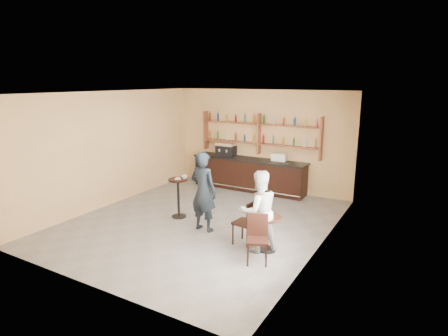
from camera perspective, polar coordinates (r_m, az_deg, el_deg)
The scene contains 23 objects.
floor at distance 9.57m, azimuth -3.47°, elevation -8.13°, with size 7.00×7.00×0.00m, color slate.
ceiling at distance 8.92m, azimuth -3.76°, elevation 11.39°, with size 7.00×7.00×0.00m, color white.
wall_back at distance 12.13m, azimuth 5.57°, elevation 4.27°, with size 7.00×7.00×0.00m, color #D8B07A.
wall_front at distance 6.58m, azimuth -20.70°, elevation -4.31°, with size 7.00×7.00×0.00m, color #D8B07A.
wall_left at distance 11.03m, azimuth -16.74°, elevation 2.85°, with size 7.00×7.00×0.00m, color #D8B07A.
wall_right at distance 7.90m, azimuth 14.87°, elevation -1.02°, with size 7.00×7.00×0.00m, color #D8B07A.
window_pane at distance 6.76m, azimuth 12.16°, elevation -2.40°, with size 2.00×2.00×0.00m, color white.
window_frame at distance 6.76m, azimuth 12.11°, elevation -2.39°, with size 0.04×1.70×2.10m, color black, non-canonical shape.
shelf_unit at distance 11.98m, azimuth 5.34°, elevation 5.17°, with size 4.00×0.26×1.40m, color brown, non-canonical shape.
liquor_bottles at distance 11.96m, azimuth 5.35°, elevation 5.98°, with size 3.68×0.10×1.00m, color #8C5919, non-canonical shape.
bar_counter at distance 12.13m, azimuth 3.82°, elevation -0.94°, with size 3.80×0.74×1.03m, color black, non-canonical shape.
espresso_machine at distance 12.36m, azimuth 0.32°, elevation 2.85°, with size 0.62×0.40×0.44m, color black, non-canonical shape.
pastry_case at distance 11.58m, azimuth 8.49°, elevation 1.56°, with size 0.45×0.36×0.27m, color silver, non-canonical shape.
pedestal_table at distance 9.77m, azimuth -6.96°, elevation -4.57°, with size 0.50×0.50×1.02m, color black, non-canonical shape.
napkin at distance 9.62m, azimuth -7.05°, elevation -1.66°, with size 0.15×0.15×0.00m, color white.
donut at distance 9.60m, azimuth -7.04°, elevation -1.56°, with size 0.11×0.11×0.04m, color #C97949.
cup_pedestal at distance 9.61m, azimuth -6.03°, elevation -1.36°, with size 0.13×0.13×0.10m, color white.
man_main at distance 8.75m, azimuth -3.16°, elevation -3.62°, with size 0.69×0.45×1.90m, color black.
cafe_table at distance 7.96m, azimuth 6.60°, elevation -9.90°, with size 0.58×0.58×0.74m, color black, non-canonical shape.
cup_cafe at distance 7.79m, azimuth 7.02°, elevation -7.13°, with size 0.10×0.10×0.10m, color white.
chair_west at distance 8.16m, azimuth 3.19°, elevation -8.23°, with size 0.43×0.43×1.00m, color black, non-canonical shape.
chair_south at distance 7.39m, azimuth 5.09°, elevation -10.86°, with size 0.41×0.41×0.95m, color black, non-canonical shape.
patron_second at distance 7.77m, azimuth 5.28°, elevation -6.55°, with size 0.84×0.65×1.72m, color #96969B.
Camera 1 is at (4.94, -7.42, 3.49)m, focal length 30.00 mm.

